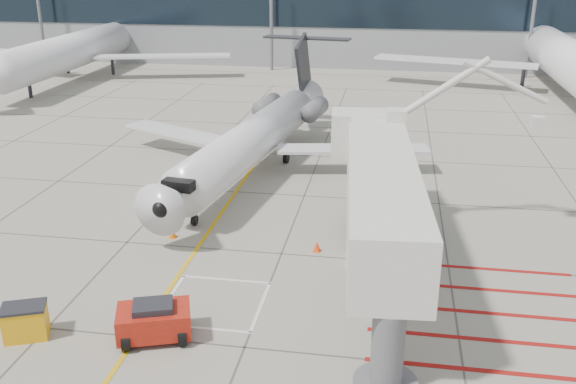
% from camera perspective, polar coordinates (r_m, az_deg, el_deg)
% --- Properties ---
extents(ground_plane, '(260.00, 260.00, 0.00)m').
position_cam_1_polar(ground_plane, '(28.11, -2.03, -9.09)').
color(ground_plane, '#9B9686').
rests_on(ground_plane, ground).
extents(regional_jet, '(26.97, 32.05, 7.61)m').
position_cam_1_polar(regional_jet, '(39.72, -4.34, 5.87)').
color(regional_jet, silver).
rests_on(regional_jet, ground_plane).
extents(jet_bridge, '(10.51, 19.77, 7.65)m').
position_cam_1_polar(jet_bridge, '(26.89, 8.31, -1.67)').
color(jet_bridge, silver).
rests_on(jet_bridge, ground_plane).
extents(pushback_tug, '(3.16, 2.52, 1.60)m').
position_cam_1_polar(pushback_tug, '(25.38, -11.83, -11.05)').
color(pushback_tug, '#B01F11').
rests_on(pushback_tug, ground_plane).
extents(spill_bin, '(1.85, 1.57, 1.36)m').
position_cam_1_polar(spill_bin, '(26.92, -22.31, -10.60)').
color(spill_bin, '#EAA30D').
rests_on(spill_bin, ground_plane).
extents(baggage_cart, '(1.92, 1.48, 1.07)m').
position_cam_1_polar(baggage_cart, '(33.08, 7.59, -3.42)').
color(baggage_cart, slate).
rests_on(baggage_cart, ground_plane).
extents(ground_power_unit, '(2.83, 1.79, 2.14)m').
position_cam_1_polar(ground_power_unit, '(30.43, 7.94, -4.56)').
color(ground_power_unit, silver).
rests_on(ground_power_unit, ground_plane).
extents(cone_nose, '(0.40, 0.40, 0.56)m').
position_cam_1_polar(cone_nose, '(33.72, -10.25, -3.57)').
color(cone_nose, orange).
rests_on(cone_nose, ground_plane).
extents(cone_side, '(0.38, 0.38, 0.53)m').
position_cam_1_polar(cone_side, '(31.77, 2.58, -4.84)').
color(cone_side, '#EF3E0C').
rests_on(cone_side, ground_plane).
extents(terminal_building, '(180.00, 28.00, 14.00)m').
position_cam_1_polar(terminal_building, '(94.26, 12.98, 16.05)').
color(terminal_building, gray).
rests_on(terminal_building, ground_plane).
extents(terminal_glass_band, '(180.00, 0.10, 6.00)m').
position_cam_1_polar(terminal_glass_band, '(80.20, 13.53, 15.98)').
color(terminal_glass_band, black).
rests_on(terminal_glass_band, ground_plane).
extents(bg_aircraft_b, '(34.44, 38.26, 11.48)m').
position_cam_1_polar(bg_aircraft_b, '(78.96, -18.18, 13.81)').
color(bg_aircraft_b, silver).
rests_on(bg_aircraft_b, ground_plane).
extents(bg_aircraft_c, '(38.20, 42.45, 12.73)m').
position_cam_1_polar(bg_aircraft_c, '(72.28, 23.51, 13.09)').
color(bg_aircraft_c, silver).
rests_on(bg_aircraft_c, ground_plane).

